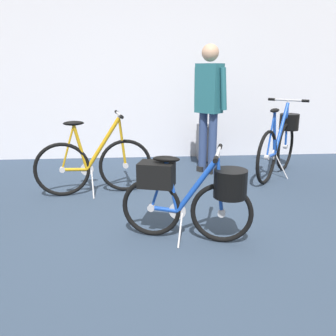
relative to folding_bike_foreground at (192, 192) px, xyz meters
The scene contains 7 objects.
ground_plane 0.50m from the folding_bike_foreground, 157.85° to the right, with size 8.11×8.11×0.00m, color #2D3D51.
back_wall 3.20m from the folding_bike_foreground, 94.99° to the left, with size 8.11×0.10×3.20m, color silver.
folding_bike_foreground is the anchor object (origin of this frame).
display_bike_left 2.31m from the folding_bike_foreground, 51.73° to the left, with size 0.92×1.13×0.99m.
display_bike_right 1.52m from the folding_bike_foreground, 127.03° to the left, with size 1.28×0.53×0.90m.
visitor_near_wall 2.12m from the folding_bike_foreground, 75.87° to the left, with size 0.40×0.41×1.66m.
rolling_suitcase 2.71m from the folding_bike_foreground, 78.04° to the left, with size 0.20×0.37×0.83m.
Camera 1 is at (-0.14, -2.59, 1.36)m, focal length 38.48 mm.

